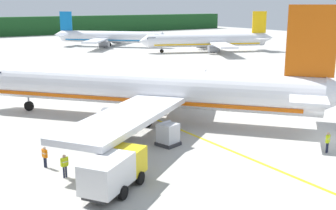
% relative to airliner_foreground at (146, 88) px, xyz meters
% --- Properties ---
extents(ground, '(240.00, 320.00, 0.20)m').
position_rel_airliner_foreground_xyz_m(ground, '(10.33, 33.41, -3.49)').
color(ground, '#B7B5AD').
extents(airliner_foreground, '(30.11, 34.07, 11.90)m').
position_rel_airliner_foreground_xyz_m(airliner_foreground, '(0.00, 0.00, 0.00)').
color(airliner_foreground, white).
rests_on(airliner_foreground, ground).
extents(airliner_mid_apron, '(33.79, 28.41, 10.11)m').
position_rel_airliner_foreground_xyz_m(airliner_mid_apron, '(46.54, 46.63, -0.51)').
color(airliner_mid_apron, white).
rests_on(airliner_mid_apron, ground).
extents(airliner_far_taxiway, '(26.14, 26.95, 9.82)m').
position_rel_airliner_foreground_xyz_m(airliner_far_taxiway, '(31.36, 72.19, -0.59)').
color(airliner_far_taxiway, silver).
rests_on(airliner_far_taxiway, ground).
extents(service_truck_pushback, '(5.79, 4.88, 2.55)m').
position_rel_airliner_foreground_xyz_m(service_truck_pushback, '(-10.69, -13.68, -1.93)').
color(service_truck_pushback, yellow).
rests_on(service_truck_pushback, ground).
extents(cargo_container_near, '(2.08, 2.08, 2.07)m').
position_rel_airliner_foreground_xyz_m(cargo_container_near, '(-2.68, -8.02, -2.41)').
color(cargo_container_near, '#333338').
rests_on(cargo_container_near, ground).
extents(cargo_container_mid, '(2.31, 2.31, 2.11)m').
position_rel_airliner_foreground_xyz_m(cargo_container_mid, '(-7.25, -3.82, -2.39)').
color(cargo_container_mid, '#333338').
rests_on(cargo_container_mid, ground).
extents(crew_loader_left, '(0.62, 0.31, 1.72)m').
position_rel_airliner_foreground_xyz_m(crew_loader_left, '(-12.61, -9.78, -2.37)').
color(crew_loader_left, '#191E33').
rests_on(crew_loader_left, ground).
extents(crew_loader_right, '(0.34, 0.61, 1.64)m').
position_rel_airliner_foreground_xyz_m(crew_loader_right, '(-13.17, -7.16, -2.42)').
color(crew_loader_right, '#191E33').
rests_on(crew_loader_right, ground).
extents(crew_supervisor, '(0.62, 0.33, 1.77)m').
position_rel_airliner_foreground_xyz_m(crew_supervisor, '(7.13, -16.93, -2.34)').
color(crew_supervisor, '#191E33').
rests_on(crew_supervisor, ground).
extents(apron_guide_line, '(0.30, 60.00, 0.01)m').
position_rel_airliner_foreground_xyz_m(apron_guide_line, '(0.89, -4.56, -3.39)').
color(apron_guide_line, yellow).
rests_on(apron_guide_line, ground).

